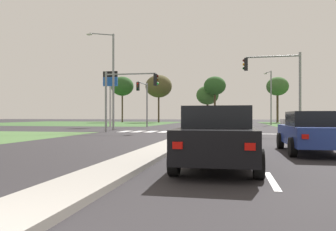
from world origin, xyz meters
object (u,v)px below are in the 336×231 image
traffic_signal_near_left (126,90)px  treeline_third (215,86)px  car_maroon_fifth (206,119)px  car_navy_near (227,126)px  street_lamp_second (111,76)px  pedestrian_at_median (210,117)px  traffic_signal_near_right (280,79)px  car_grey_second (224,121)px  fuel_price_totem (110,86)px  traffic_signal_far_left (144,96)px  car_silver_third (307,122)px  treeline_fourth (207,95)px  car_black_fourth (218,136)px  street_lamp_third (270,95)px  treeline_near (122,86)px  treeline_second (159,86)px  treeline_fifth (277,87)px  car_blue_sixth (313,132)px

traffic_signal_near_left → treeline_third: size_ratio=0.55×
car_maroon_fifth → car_navy_near: bearing=96.2°
street_lamp_second → treeline_third: treeline_third is taller
pedestrian_at_median → traffic_signal_near_right: bearing=-146.8°
street_lamp_second → car_grey_second: bearing=26.9°
fuel_price_totem → treeline_third: 29.85m
traffic_signal_far_left → traffic_signal_near_left: (1.74, -11.66, -0.23)m
pedestrian_at_median → fuel_price_totem: size_ratio=0.27×
car_silver_third → car_maroon_fifth: bearing=19.6°
car_navy_near → treeline_fourth: (-4.82, 48.09, 4.89)m
traffic_signal_far_left → car_black_fourth: bearing=-70.8°
car_navy_near → traffic_signal_near_right: bearing=57.1°
car_black_fourth → traffic_signal_near_left: 19.04m
street_lamp_third → treeline_near: (-28.83, 16.11, 3.19)m
traffic_signal_near_left → fuel_price_totem: (-6.02, 11.98, 1.48)m
treeline_near → fuel_price_totem: bearing=-73.5°
fuel_price_totem → treeline_second: bearing=91.4°
car_black_fourth → car_silver_third: bearing=72.8°
pedestrian_at_median → fuel_price_totem: fuel_price_totem is taller
street_lamp_third → treeline_second: treeline_second is taller
traffic_signal_near_left → traffic_signal_far_left: bearing=98.5°
car_maroon_fifth → treeline_near: treeline_near is taller
traffic_signal_near_left → treeline_near: bearing=109.6°
car_grey_second → pedestrian_at_median: pedestrian_at_median is taller
car_navy_near → treeline_near: bearing=116.0°
car_navy_near → treeline_fifth: size_ratio=0.46×
fuel_price_totem → treeline_second: treeline_second is taller
car_navy_near → treeline_fourth: 48.58m
car_black_fourth → traffic_signal_far_left: 30.45m
traffic_signal_near_left → car_maroon_fifth: bearing=84.3°
car_black_fourth → street_lamp_third: (5.90, 42.16, 3.75)m
street_lamp_second → treeline_second: size_ratio=0.91×
traffic_signal_near_left → fuel_price_totem: 13.49m
car_maroon_fifth → fuel_price_totem: 26.77m
street_lamp_second → street_lamp_third: bearing=52.3°
car_black_fourth → street_lamp_second: 23.55m
pedestrian_at_median → car_black_fourth: bearing=-164.0°
traffic_signal_far_left → treeline_near: size_ratio=0.55×
treeline_fifth → traffic_signal_near_left: bearing=-111.9°
car_navy_near → car_silver_third: size_ratio=1.00×
traffic_signal_near_right → pedestrian_at_median: (-6.31, 15.96, -2.86)m
traffic_signal_far_left → treeline_second: size_ratio=0.54×
treeline_near → treeline_fourth: (18.17, 1.00, -2.10)m
car_silver_third → car_navy_near: bearing=147.7°
car_black_fourth → street_lamp_second: street_lamp_second is taller
car_navy_near → car_blue_sixth: bearing=-66.7°
street_lamp_second → pedestrian_at_median: size_ratio=4.96×
street_lamp_third → pedestrian_at_median: bearing=-132.3°
street_lamp_second → car_black_fourth: bearing=-62.0°
car_silver_third → traffic_signal_near_left: 15.95m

